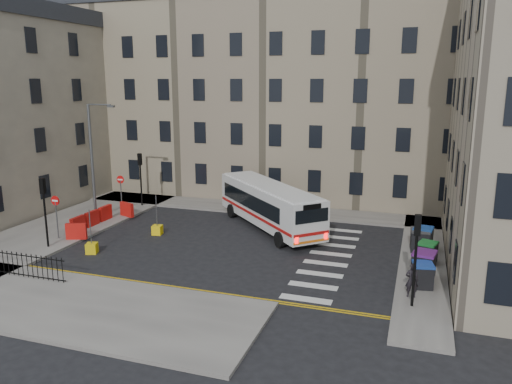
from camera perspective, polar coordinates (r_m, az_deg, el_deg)
The scene contains 23 objects.
ground at distance 29.66m, azimuth 0.72°, elevation -6.51°, with size 120.00×120.00×0.00m, color black.
pavement_north at distance 39.36m, azimuth -3.79°, elevation -1.59°, with size 36.00×3.20×0.15m, color slate.
pavement_east at distance 32.18m, azimuth 18.52°, elevation -5.50°, with size 2.40×26.00×0.15m, color slate.
pavement_west at distance 36.97m, azimuth -19.95°, elevation -3.28°, with size 6.00×22.00×0.15m, color slate.
pavement_sw at distance 24.75m, azimuth -22.88°, elevation -11.37°, with size 20.00×6.00×0.15m, color slate.
terrace_north at distance 44.97m, azimuth -1.78°, elevation 11.22°, with size 38.30×10.80×17.20m.
traffic_light_east at distance 22.28m, azimuth 17.84°, elevation -5.92°, with size 0.28×0.22×4.10m.
traffic_light_nw at distance 39.62m, azimuth -13.08°, elevation 2.34°, with size 0.28×0.22×4.10m.
traffic_light_sw at distance 31.35m, azimuth -23.06°, elevation -1.03°, with size 0.28×0.22×4.10m.
streetlamp at distance 36.27m, azimuth -18.24°, elevation 3.45°, with size 0.50×0.22×8.14m.
no_entry_north at distance 38.38m, azimuth -15.20°, elevation 0.69°, with size 0.60×0.08×3.00m.
no_entry_south at distance 32.95m, azimuth -21.89°, elevation -1.72°, with size 0.60×0.08×3.00m.
roadworks_barriers at distance 35.16m, azimuth -17.75°, elevation -2.94°, with size 1.66×6.26×1.00m.
iron_railings at distance 28.52m, azimuth -27.12°, elevation -7.16°, with size 7.80×0.04×1.20m.
bus at distance 33.20m, azimuth 1.50°, elevation -1.36°, with size 9.22×9.47×2.94m.
wheelie_bin_a at distance 25.17m, azimuth 18.51°, elevation -8.98°, with size 1.09×1.20×1.16m.
wheelie_bin_b at distance 26.23m, azimuth 18.62°, elevation -7.88°, with size 1.26×1.39×1.35m.
wheelie_bin_c at distance 28.42m, azimuth 18.98°, elevation -6.54°, with size 1.17×1.26×1.14m.
wheelie_bin_d at distance 30.17m, azimuth 18.19°, elevation -5.23°, with size 1.11×1.24×1.29m.
wheelie_bin_e at distance 30.40m, azimuth 18.51°, elevation -5.07°, with size 1.22×1.35×1.34m.
pedestrian at distance 23.82m, azimuth 17.39°, elevation -9.60°, with size 0.58×0.38×1.59m, color black.
bollard_yellow at distance 32.87m, azimuth -11.21°, elevation -4.28°, with size 0.60×0.60×0.60m, color yellow.
bollard_chevron at distance 30.35m, azimuth -18.25°, elevation -6.12°, with size 0.60×0.60×0.60m, color yellow.
Camera 1 is at (8.51, -26.69, 9.72)m, focal length 35.00 mm.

